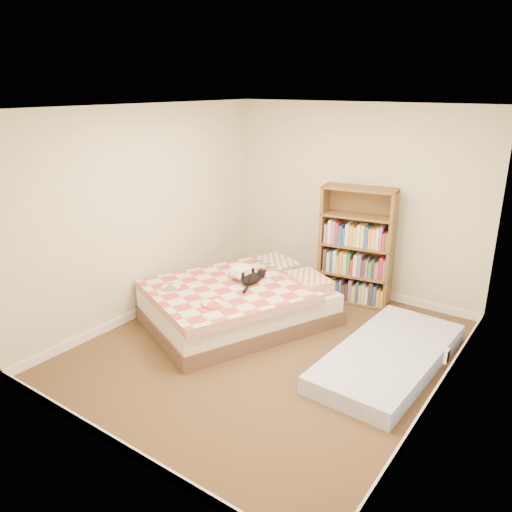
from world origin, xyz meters
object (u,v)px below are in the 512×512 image
Objects in this scene: bed at (240,302)px; black_cat at (253,278)px; floor_mattress at (389,357)px; white_dog at (241,271)px; bookshelf at (356,261)px.

bed is 0.34m from black_cat.
white_dog reaches higher than floor_mattress.
white_dog is at bearing 145.39° from bed.
white_dog is at bearing -136.77° from bookshelf.
bed is at bearing -45.98° from white_dog.
black_cat is (-0.73, -1.24, -0.01)m from bookshelf.
white_dog is at bearing -179.18° from floor_mattress.
bed is 4.33× the size of black_cat.
white_dog is (-0.93, -1.21, 0.02)m from bookshelf.
bookshelf is 2.67× the size of black_cat.
black_cat reaches higher than bed.
floor_mattress is at bearing 10.38° from white_dog.
bookshelf is at bearing 130.03° from floor_mattress.
bookshelf reaches higher than floor_mattress.
bookshelf reaches higher than white_dog.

